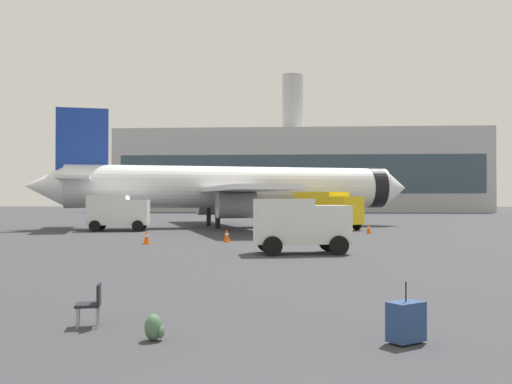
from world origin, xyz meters
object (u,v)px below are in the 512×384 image
Objects in this scene: airplane_at_gate at (232,188)px; safety_cone_near at (369,228)px; cargo_van at (300,223)px; rolling_suitcase at (406,322)px; traveller_backpack at (154,328)px; fuel_truck at (328,209)px; safety_cone_mid at (227,235)px; gate_chair at (92,302)px; safety_cone_far at (288,223)px; safety_cone_outer at (147,237)px; service_truck at (118,211)px.

airplane_at_gate is 46.35× the size of safety_cone_near.
cargo_van reaches higher than rolling_suitcase.
rolling_suitcase reaches higher than traveller_backpack.
safety_cone_mid is at bearing -114.75° from fuel_truck.
cargo_van reaches higher than gate_chair.
safety_cone_far is (3.57, 19.06, -0.02)m from safety_cone_mid.
safety_cone_far is at bearing 4.46° from airplane_at_gate.
safety_cone_far is at bearing 79.40° from safety_cone_mid.
gate_chair is (4.30, -21.54, 0.09)m from safety_cone_outer.
traveller_backpack is at bearing -98.03° from fuel_truck.
service_truck is at bearing -168.87° from fuel_truck.
service_truck reaches higher than safety_cone_mid.
safety_cone_near is 0.69× the size of rolling_suitcase.
fuel_truck is 1.30× the size of cargo_van.
safety_cone_near is 11.36m from safety_cone_far.
safety_cone_far is 0.92× the size of safety_cone_outer.
airplane_at_gate reaches higher than cargo_van.
airplane_at_gate is 42.14m from gate_chair.
service_truck is 23.86m from cargo_van.
safety_cone_outer is at bearing 148.24° from cargo_van.
safety_cone_near is 34.06m from rolling_suitcase.
safety_cone_outer is at bearing -158.01° from safety_cone_mid.
safety_cone_mid is at bearing -85.10° from airplane_at_gate.
fuel_truck is at bearing -49.24° from safety_cone_far.
safety_cone_near is (5.41, 16.70, -1.08)m from cargo_van.
gate_chair reaches higher than safety_cone_outer.
service_truck is at bearing 107.81° from traveller_backpack.
gate_chair is (-7.10, -38.45, -1.27)m from fuel_truck.
service_truck is 15.60m from safety_cone_mid.
safety_cone_mid is at bearing 89.68° from gate_chair.
safety_cone_far is at bearing 27.99° from service_truck.
traveller_backpack is (-2.90, -17.20, -1.22)m from cargo_van.
safety_cone_near is 0.93× the size of safety_cone_mid.
service_truck reaches higher than safety_cone_far.
traveller_backpack is (5.83, -22.61, -0.17)m from safety_cone_outer.
gate_chair is at bearing -78.70° from safety_cone_outer.
gate_chair is (-4.43, -16.14, -0.95)m from cargo_van.
traveller_backpack is at bearing -72.19° from service_truck.
airplane_at_gate is at bearing 102.85° from cargo_van.
traveller_backpack is at bearing -86.02° from airplane_at_gate.
cargo_van is 4.25× the size of rolling_suitcase.
rolling_suitcase is at bearing -80.07° from airplane_at_gate.
airplane_at_gate is at bearing 141.01° from safety_cone_near.
safety_cone_mid is at bearing -100.60° from safety_cone_far.
safety_cone_near is at bearing -6.39° from service_truck.
safety_cone_outer reaches higher than safety_cone_near.
airplane_at_gate is 31.82× the size of rolling_suitcase.
safety_cone_mid is 1.06× the size of safety_cone_far.
safety_cone_far is at bearing 130.76° from fuel_truck.
cargo_van reaches higher than safety_cone_mid.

